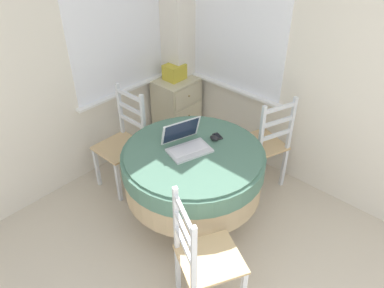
# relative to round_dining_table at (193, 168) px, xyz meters

# --- Properties ---
(corner_room_shell) EXTENTS (4.64, 4.96, 2.55)m
(corner_room_shell) POSITION_rel_round_dining_table_xyz_m (0.17, 0.17, 0.71)
(corner_room_shell) COLOR silver
(corner_room_shell) RESTS_ON ground_plane
(round_dining_table) EXTENTS (1.20, 1.20, 0.75)m
(round_dining_table) POSITION_rel_round_dining_table_xyz_m (0.00, 0.00, 0.00)
(round_dining_table) COLOR #4C3D2D
(round_dining_table) RESTS_ON ground_plane
(laptop) EXTENTS (0.42, 0.38, 0.23)m
(laptop) POSITION_rel_round_dining_table_xyz_m (-0.01, 0.07, 0.22)
(laptop) COLOR silver
(laptop) RESTS_ON round_dining_table
(computer_mouse) EXTENTS (0.05, 0.08, 0.04)m
(computer_mouse) POSITION_rel_round_dining_table_xyz_m (0.24, -0.02, 0.20)
(computer_mouse) COLOR black
(computer_mouse) RESTS_ON round_dining_table
(cell_phone) EXTENTS (0.09, 0.12, 0.01)m
(cell_phone) POSITION_rel_round_dining_table_xyz_m (0.30, -0.01, 0.18)
(cell_phone) COLOR black
(cell_phone) RESTS_ON round_dining_table
(dining_chair_near_back_window) EXTENTS (0.42, 0.39, 1.01)m
(dining_chair_near_back_window) POSITION_rel_round_dining_table_xyz_m (-0.08, 0.84, -0.10)
(dining_chair_near_back_window) COLOR tan
(dining_chair_near_back_window) RESTS_ON ground_plane
(dining_chair_near_right_window) EXTENTS (0.51, 0.52, 1.01)m
(dining_chair_near_right_window) POSITION_rel_round_dining_table_xyz_m (0.83, -0.18, -0.10)
(dining_chair_near_right_window) COLOR tan
(dining_chair_near_right_window) RESTS_ON ground_plane
(dining_chair_camera_near) EXTENTS (0.55, 0.54, 1.01)m
(dining_chair_camera_near) POSITION_rel_round_dining_table_xyz_m (-0.59, -0.63, -0.10)
(dining_chair_camera_near) COLOR tan
(dining_chair_camera_near) RESTS_ON ground_plane
(corner_cabinet) EXTENTS (0.49, 0.41, 0.77)m
(corner_cabinet) POSITION_rel_round_dining_table_xyz_m (0.86, 1.04, -0.19)
(corner_cabinet) COLOR beige
(corner_cabinet) RESTS_ON ground_plane
(storage_box) EXTENTS (0.21, 0.19, 0.17)m
(storage_box) POSITION_rel_round_dining_table_xyz_m (0.85, 1.05, 0.28)
(storage_box) COLOR gold
(storage_box) RESTS_ON corner_cabinet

